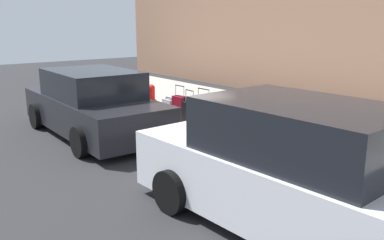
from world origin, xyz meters
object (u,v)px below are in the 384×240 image
at_px(suitcase_maroon_8, 180,109).
at_px(suitcase_maroon_1, 304,144).
at_px(suitcase_red_6, 203,115).
at_px(suitcase_teal_3, 260,133).
at_px(suitcase_navy_5, 221,123).
at_px(fire_hydrant, 152,98).
at_px(suitcase_black_0, 328,152).
at_px(bollard_post, 134,97).
at_px(suitcase_silver_9, 170,109).
at_px(suitcase_silver_2, 278,141).
at_px(parked_car_white_0, 298,173).
at_px(suitcase_olive_4, 241,128).
at_px(suitcase_black_7, 190,114).
at_px(parked_car_charcoal_1, 93,105).

bearing_deg(suitcase_maroon_8, suitcase_maroon_1, -179.94).
bearing_deg(suitcase_red_6, suitcase_teal_3, -177.28).
distance_m(suitcase_navy_5, suitcase_maroon_8, 1.62).
height_order(suitcase_navy_5, fire_hydrant, fire_hydrant).
distance_m(suitcase_black_0, bollard_post, 6.45).
xyz_separation_m(suitcase_black_0, suitcase_teal_3, (1.63, -0.02, -0.02)).
bearing_deg(suitcase_navy_5, suitcase_silver_9, -1.40).
distance_m(suitcase_silver_2, parked_car_white_0, 2.85).
distance_m(suitcase_olive_4, suitcase_black_7, 1.69).
xyz_separation_m(suitcase_teal_3, bollard_post, (4.82, 0.17, 0.08)).
height_order(suitcase_silver_2, suitcase_maroon_8, suitcase_maroon_8).
height_order(suitcase_silver_9, parked_car_white_0, parked_car_white_0).
bearing_deg(suitcase_red_6, bollard_post, 1.54).
relative_size(suitcase_black_0, suitcase_red_6, 0.80).
relative_size(suitcase_red_6, bollard_post, 1.39).
bearing_deg(suitcase_silver_2, suitcase_navy_5, -2.34).
distance_m(suitcase_black_7, bollard_post, 2.55).
distance_m(suitcase_teal_3, suitcase_red_6, 1.73).
distance_m(fire_hydrant, parked_car_charcoal_1, 2.15).
distance_m(suitcase_maroon_1, suitcase_black_7, 3.37).
distance_m(fire_hydrant, bollard_post, 0.73).
bearing_deg(suitcase_teal_3, suitcase_maroon_1, -179.53).
xyz_separation_m(suitcase_black_0, bollard_post, (6.45, 0.15, 0.06)).
bearing_deg(suitcase_silver_9, suitcase_silver_2, 178.18).
distance_m(suitcase_silver_2, bollard_post, 5.37).
distance_m(suitcase_black_0, fire_hydrant, 5.74).
distance_m(suitcase_teal_3, fire_hydrant, 4.11).
relative_size(suitcase_maroon_1, parked_car_white_0, 0.19).
bearing_deg(suitcase_silver_2, suitcase_black_0, -176.71).
distance_m(suitcase_teal_3, suitcase_silver_9, 3.31).
xyz_separation_m(suitcase_black_7, bollard_post, (2.55, 0.09, 0.06)).
relative_size(suitcase_maroon_1, bollard_post, 1.26).
distance_m(suitcase_maroon_1, parked_car_charcoal_1, 5.03).
distance_m(suitcase_maroon_1, suitcase_maroon_8, 3.89).
xyz_separation_m(suitcase_olive_4, suitcase_black_7, (1.69, 0.11, 0.03)).
bearing_deg(suitcase_maroon_1, suitcase_silver_2, 9.31).
distance_m(suitcase_silver_2, suitcase_olive_4, 1.14).
distance_m(suitcase_maroon_1, suitcase_silver_2, 0.56).
xyz_separation_m(fire_hydrant, bollard_post, (0.71, 0.15, -0.06)).
height_order(suitcase_maroon_1, suitcase_black_7, suitcase_maroon_1).
height_order(suitcase_maroon_1, suitcase_teal_3, suitcase_maroon_1).
relative_size(fire_hydrant, parked_car_white_0, 0.17).
xyz_separation_m(suitcase_teal_3, suitcase_silver_9, (3.31, -0.04, -0.03)).
height_order(suitcase_silver_2, parked_car_charcoal_1, parked_car_charcoal_1).
bearing_deg(suitcase_navy_5, suitcase_black_7, 3.57).
height_order(suitcase_red_6, suitcase_black_7, suitcase_red_6).
relative_size(suitcase_navy_5, parked_car_white_0, 0.13).
distance_m(suitcase_silver_2, fire_hydrant, 4.66).
bearing_deg(suitcase_black_0, suitcase_maroon_1, -2.99).
height_order(suitcase_silver_2, suitcase_teal_3, suitcase_silver_2).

